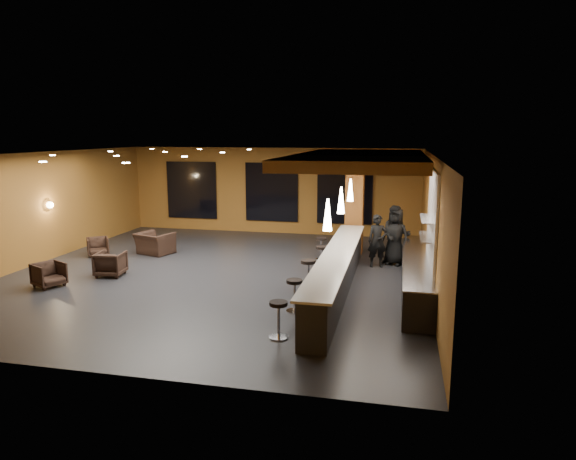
% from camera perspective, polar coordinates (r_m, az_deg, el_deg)
% --- Properties ---
extents(floor, '(12.00, 13.00, 0.10)m').
position_cam_1_polar(floor, '(15.36, -7.74, -4.99)').
color(floor, black).
rests_on(floor, ground).
extents(ceiling, '(12.00, 13.00, 0.10)m').
position_cam_1_polar(ceiling, '(14.81, -8.09, 8.54)').
color(ceiling, black).
extents(wall_back, '(12.00, 0.10, 3.50)m').
position_cam_1_polar(wall_back, '(21.19, -1.76, 4.40)').
color(wall_back, brown).
rests_on(wall_back, floor).
extents(wall_front, '(12.00, 0.10, 3.50)m').
position_cam_1_polar(wall_front, '(9.26, -22.11, -4.73)').
color(wall_front, brown).
rests_on(wall_front, floor).
extents(wall_left, '(0.10, 13.00, 3.50)m').
position_cam_1_polar(wall_left, '(17.99, -26.32, 2.15)').
color(wall_left, brown).
rests_on(wall_left, floor).
extents(wall_right, '(0.10, 13.00, 3.50)m').
position_cam_1_polar(wall_right, '(14.09, 15.85, 0.76)').
color(wall_right, brown).
rests_on(wall_right, floor).
extents(wood_soffit, '(3.60, 8.00, 0.28)m').
position_cam_1_polar(wood_soffit, '(14.93, 8.01, 7.83)').
color(wood_soffit, '#A0682E').
rests_on(wood_soffit, ceiling).
extents(window_left, '(2.20, 0.06, 2.40)m').
position_cam_1_polar(window_left, '(22.21, -10.65, 4.38)').
color(window_left, black).
rests_on(window_left, wall_back).
extents(window_center, '(2.20, 0.06, 2.40)m').
position_cam_1_polar(window_center, '(21.09, -1.84, 4.23)').
color(window_center, black).
rests_on(window_center, wall_back).
extents(window_right, '(2.20, 0.06, 2.40)m').
position_cam_1_polar(window_right, '(20.56, 6.32, 4.00)').
color(window_right, black).
rests_on(window_right, wall_back).
extents(tile_backsplash, '(0.06, 3.20, 2.40)m').
position_cam_1_polar(tile_backsplash, '(13.06, 15.75, 1.12)').
color(tile_backsplash, white).
rests_on(tile_backsplash, wall_right).
extents(bar_counter, '(0.60, 8.00, 1.00)m').
position_cam_1_polar(bar_counter, '(13.44, 5.52, -4.80)').
color(bar_counter, black).
rests_on(bar_counter, floor).
extents(bar_top, '(0.78, 8.10, 0.05)m').
position_cam_1_polar(bar_top, '(13.31, 5.56, -2.63)').
color(bar_top, beige).
rests_on(bar_top, bar_counter).
extents(prep_counter, '(0.70, 6.00, 0.86)m').
position_cam_1_polar(prep_counter, '(13.86, 14.03, -4.90)').
color(prep_counter, black).
rests_on(prep_counter, floor).
extents(prep_top, '(0.72, 6.00, 0.03)m').
position_cam_1_polar(prep_top, '(13.75, 14.12, -3.07)').
color(prep_top, silver).
rests_on(prep_top, prep_counter).
extents(wall_shelf_lower, '(0.30, 1.50, 0.03)m').
position_cam_1_polar(wall_shelf_lower, '(12.92, 15.09, -0.75)').
color(wall_shelf_lower, silver).
rests_on(wall_shelf_lower, wall_right).
extents(wall_shelf_upper, '(0.30, 1.50, 0.03)m').
position_cam_1_polar(wall_shelf_upper, '(12.84, 15.19, 1.22)').
color(wall_shelf_upper, silver).
rests_on(wall_shelf_upper, wall_right).
extents(column, '(0.60, 0.60, 3.50)m').
position_cam_1_polar(column, '(17.69, 7.41, 3.05)').
color(column, brown).
rests_on(column, floor).
extents(wall_sconce, '(0.22, 0.22, 0.22)m').
position_cam_1_polar(wall_sconce, '(18.27, -24.94, 2.54)').
color(wall_sconce, '#FFE5B2').
rests_on(wall_sconce, wall_left).
extents(pendant_0, '(0.20, 0.20, 0.70)m').
position_cam_1_polar(pendant_0, '(11.11, 4.43, 1.69)').
color(pendant_0, white).
rests_on(pendant_0, wood_soffit).
extents(pendant_1, '(0.20, 0.20, 0.70)m').
position_cam_1_polar(pendant_1, '(13.56, 5.92, 3.31)').
color(pendant_1, white).
rests_on(pendant_1, wood_soffit).
extents(pendant_2, '(0.20, 0.20, 0.70)m').
position_cam_1_polar(pendant_2, '(16.03, 6.95, 4.43)').
color(pendant_2, white).
rests_on(pendant_2, wood_soffit).
extents(staff_a, '(0.67, 0.52, 1.63)m').
position_cam_1_polar(staff_a, '(16.02, 9.91, -1.21)').
color(staff_a, black).
rests_on(staff_a, floor).
extents(staff_b, '(0.92, 0.72, 1.88)m').
position_cam_1_polar(staff_b, '(16.36, 11.89, -0.60)').
color(staff_b, black).
rests_on(staff_b, floor).
extents(staff_c, '(1.03, 0.85, 1.81)m').
position_cam_1_polar(staff_c, '(16.39, 11.83, -0.70)').
color(staff_c, black).
rests_on(staff_c, floor).
extents(armchair_a, '(0.96, 0.96, 0.66)m').
position_cam_1_polar(armchair_a, '(15.31, -25.03, -4.51)').
color(armchair_a, black).
rests_on(armchair_a, floor).
extents(armchair_b, '(0.86, 0.88, 0.71)m').
position_cam_1_polar(armchair_b, '(15.77, -19.12, -3.57)').
color(armchair_b, black).
rests_on(armchair_b, floor).
extents(armchair_c, '(0.95, 0.95, 0.63)m').
position_cam_1_polar(armchair_c, '(18.47, -20.37, -1.74)').
color(armchair_c, black).
rests_on(armchair_c, floor).
extents(armchair_d, '(1.37, 1.28, 0.73)m').
position_cam_1_polar(armchair_d, '(18.16, -14.59, -1.44)').
color(armchair_d, black).
rests_on(armchair_d, floor).
extents(bar_stool_0, '(0.39, 0.39, 0.77)m').
position_cam_1_polar(bar_stool_0, '(10.45, -1.06, -9.40)').
color(bar_stool_0, silver).
rests_on(bar_stool_0, floor).
extents(bar_stool_1, '(0.39, 0.39, 0.77)m').
position_cam_1_polar(bar_stool_1, '(11.92, 0.71, -6.82)').
color(bar_stool_1, silver).
rests_on(bar_stool_1, floor).
extents(bar_stool_2, '(0.41, 0.41, 0.81)m').
position_cam_1_polar(bar_stool_2, '(13.54, 2.25, -4.56)').
color(bar_stool_2, silver).
rests_on(bar_stool_2, floor).
extents(bar_stool_3, '(0.40, 0.40, 0.78)m').
position_cam_1_polar(bar_stool_3, '(15.30, 3.80, -2.85)').
color(bar_stool_3, silver).
rests_on(bar_stool_3, floor).
extents(bar_stool_4, '(0.38, 0.38, 0.74)m').
position_cam_1_polar(bar_stool_4, '(16.78, 3.72, -1.72)').
color(bar_stool_4, silver).
rests_on(bar_stool_4, floor).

